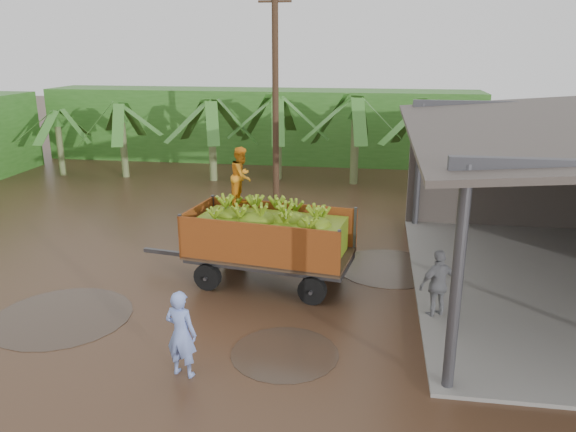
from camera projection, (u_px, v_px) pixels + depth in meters
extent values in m
plane|color=black|center=(212.00, 284.00, 14.05)|extent=(100.00, 100.00, 0.00)
cube|color=#2D661E|center=(261.00, 125.00, 28.94)|extent=(22.00, 3.00, 3.60)
cube|color=#47474C|center=(171.00, 253.00, 14.81)|extent=(1.58, 0.35, 0.11)
imported|color=orange|center=(242.00, 176.00, 14.09)|extent=(0.66, 0.79, 1.48)
imported|color=#7B93E0|center=(181.00, 334.00, 9.97)|extent=(0.67, 0.52, 1.65)
imported|color=gray|center=(438.00, 285.00, 12.10)|extent=(1.00, 0.79, 1.58)
cylinder|color=#47301E|center=(275.00, 97.00, 20.84)|extent=(0.24, 0.24, 7.82)
cube|color=#47301E|center=(275.00, 1.00, 19.87)|extent=(1.20, 0.08, 0.08)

